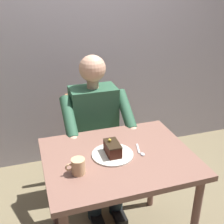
# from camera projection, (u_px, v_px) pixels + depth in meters

# --- Properties ---
(cafe_rear_panel) EXTENTS (6.40, 0.12, 3.00)m
(cafe_rear_panel) POSITION_uv_depth(u_px,v_px,m) (72.00, 10.00, 2.55)
(cafe_rear_panel) COLOR #ABA4B2
(cafe_rear_panel) RESTS_ON ground
(dining_table) EXTENTS (0.91, 0.72, 0.76)m
(dining_table) POSITION_uv_depth(u_px,v_px,m) (118.00, 170.00, 1.77)
(dining_table) COLOR brown
(dining_table) RESTS_ON ground
(chair) EXTENTS (0.42, 0.42, 0.88)m
(chair) POSITION_uv_depth(u_px,v_px,m) (92.00, 140.00, 2.45)
(chair) COLOR brown
(chair) RESTS_ON ground
(seated_person) EXTENTS (0.53, 0.58, 1.24)m
(seated_person) POSITION_uv_depth(u_px,v_px,m) (96.00, 132.00, 2.24)
(seated_person) COLOR #2B573D
(seated_person) RESTS_ON ground
(dessert_plate) EXTENTS (0.26, 0.26, 0.01)m
(dessert_plate) POSITION_uv_depth(u_px,v_px,m) (113.00, 154.00, 1.73)
(dessert_plate) COLOR silver
(dessert_plate) RESTS_ON dining_table
(cake_slice) EXTENTS (0.08, 0.14, 0.10)m
(cake_slice) POSITION_uv_depth(u_px,v_px,m) (113.00, 148.00, 1.71)
(cake_slice) COLOR #3E180E
(cake_slice) RESTS_ON dessert_plate
(coffee_cup) EXTENTS (0.11, 0.08, 0.09)m
(coffee_cup) POSITION_uv_depth(u_px,v_px,m) (78.00, 166.00, 1.55)
(coffee_cup) COLOR #DAAD79
(coffee_cup) RESTS_ON dining_table
(dessert_spoon) EXTENTS (0.04, 0.14, 0.01)m
(dessert_spoon) POSITION_uv_depth(u_px,v_px,m) (141.00, 152.00, 1.76)
(dessert_spoon) COLOR silver
(dessert_spoon) RESTS_ON dining_table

